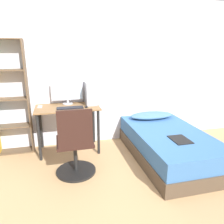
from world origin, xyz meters
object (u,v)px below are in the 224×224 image
object	(u,v)px
bed	(168,145)
keyboard	(70,108)
monitor	(67,92)
pc_tower	(91,93)
office_chair	(75,149)
bookshelf	(1,99)

from	to	relation	value
bed	keyboard	bearing A→B (deg)	160.06
monitor	bed	bearing A→B (deg)	-29.49
bed	monitor	bearing A→B (deg)	150.51
monitor	pc_tower	world-z (taller)	monitor
bed	keyboard	distance (m)	1.65
monitor	keyboard	distance (m)	0.36
office_chair	pc_tower	distance (m)	1.11
pc_tower	monitor	bearing A→B (deg)	166.35
bed	pc_tower	world-z (taller)	pc_tower
pc_tower	bed	bearing A→B (deg)	-34.12
bookshelf	keyboard	world-z (taller)	bookshelf
office_chair	pc_tower	size ratio (longest dim) A/B	2.60
office_chair	pc_tower	xyz separation A→B (m)	(0.36, 0.87, 0.58)
keyboard	pc_tower	distance (m)	0.46
keyboard	pc_tower	size ratio (longest dim) A/B	1.10
office_chair	monitor	distance (m)	1.13
pc_tower	office_chair	bearing A→B (deg)	-112.21
pc_tower	bookshelf	bearing A→B (deg)	176.99
bookshelf	office_chair	xyz separation A→B (m)	(1.05, -0.95, -0.54)
bed	monitor	xyz separation A→B (m)	(-1.47, 0.83, 0.75)
keyboard	office_chair	bearing A→B (deg)	-89.46
bed	keyboard	xyz separation A→B (m)	(-1.46, 0.53, 0.56)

